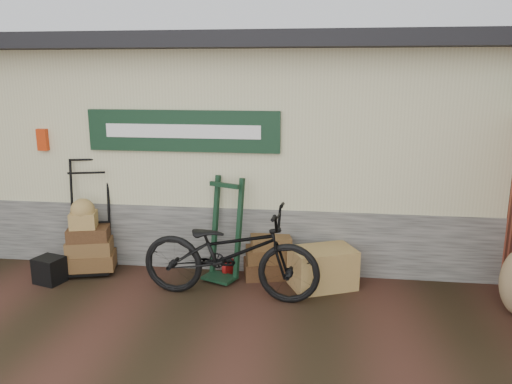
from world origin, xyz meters
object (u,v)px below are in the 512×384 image
Objects in this scene: green_barrow at (225,229)px; bicycle at (230,247)px; porter_trolley at (90,215)px; black_trunk at (50,270)px; wicker_hamper at (323,268)px; suitcase_stack at (269,256)px.

green_barrow is 0.60m from bicycle.
bicycle is at bearing -32.44° from porter_trolley.
green_barrow is 0.62× the size of bicycle.
green_barrow is 3.96× the size of black_trunk.
porter_trolley reaches higher than black_trunk.
bicycle is (0.17, -0.57, -0.04)m from green_barrow.
bicycle is at bearing -2.43° from black_trunk.
porter_trolley is 0.89m from black_trunk.
black_trunk is (-3.57, -0.34, -0.09)m from wicker_hamper.
suitcase_stack is (0.58, 0.11, -0.39)m from green_barrow.
wicker_hamper is (0.72, -0.24, -0.03)m from suitcase_stack.
bicycle is (-0.40, -0.69, 0.35)m from suitcase_stack.
black_trunk is (-2.84, -0.59, -0.12)m from suitcase_stack.
green_barrow is 2.09× the size of suitcase_stack.
suitcase_stack is 0.87m from bicycle.
black_trunk is at bearing 91.59° from bicycle.
porter_trolley is 0.71× the size of bicycle.
porter_trolley is 1.99× the size of wicker_hamper.
green_barrow reaches higher than black_trunk.
wicker_hamper is (1.30, -0.13, -0.43)m from green_barrow.
suitcase_stack is 0.30× the size of bicycle.
wicker_hamper is at bearing 5.45° from black_trunk.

